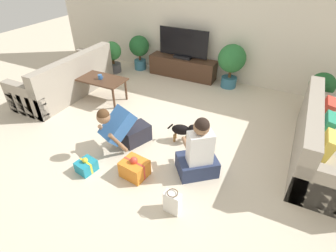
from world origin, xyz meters
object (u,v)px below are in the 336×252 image
at_px(dog, 184,130).
at_px(sofa_right, 326,143).
at_px(potted_plant_corner_left, 112,55).
at_px(potted_plant_back_left, 139,49).
at_px(person_kneeling, 124,128).
at_px(tv_console, 182,67).
at_px(potted_plant_corner_right, 321,90).
at_px(tv, 183,45).
at_px(gift_box_a, 86,166).
at_px(mug, 100,77).
at_px(person_sitting, 198,154).
at_px(gift_bag_a, 172,202).
at_px(potted_plant_back_right, 232,61).
at_px(sofa_left, 67,80).
at_px(gift_box_b, 135,168).
at_px(coffee_table, 101,81).

bearing_deg(dog, sofa_right, -88.91).
bearing_deg(potted_plant_corner_left, potted_plant_back_left, 40.55).
height_order(potted_plant_corner_left, person_kneeling, person_kneeling).
distance_m(tv_console, potted_plant_corner_left, 1.73).
distance_m(potted_plant_back_left, potted_plant_corner_right, 4.04).
bearing_deg(sofa_right, tv, 58.94).
bearing_deg(gift_box_a, dog, 52.37).
relative_size(potted_plant_corner_right, dog, 1.62).
height_order(potted_plant_back_left, gift_box_a, potted_plant_back_left).
xyz_separation_m(tv, mug, (-0.97, -1.78, -0.25)).
bearing_deg(tv, gift_box_a, -88.21).
relative_size(potted_plant_back_left, dog, 1.71).
bearing_deg(mug, person_sitting, -24.02).
relative_size(dog, gift_box_a, 1.71).
height_order(tv, gift_bag_a, tv).
height_order(potted_plant_back_right, person_kneeling, potted_plant_back_right).
relative_size(sofa_right, potted_plant_back_right, 2.23).
distance_m(sofa_left, gift_bag_a, 3.69).
height_order(potted_plant_corner_left, dog, potted_plant_corner_left).
relative_size(tv, potted_plant_back_right, 1.24).
bearing_deg(person_sitting, potted_plant_corner_right, -158.21).
bearing_deg(gift_box_b, mug, 138.55).
relative_size(potted_plant_back_left, mug, 6.93).
xyz_separation_m(coffee_table, potted_plant_back_right, (2.14, 1.71, 0.18)).
bearing_deg(potted_plant_back_right, gift_box_b, -96.75).
height_order(coffee_table, gift_box_b, coffee_table).
bearing_deg(mug, potted_plant_corner_right, 19.49).
bearing_deg(potted_plant_back_right, potted_plant_back_left, 180.00).
xyz_separation_m(sofa_right, gift_bag_a, (-1.55, -1.79, -0.15)).
relative_size(person_kneeling, gift_bag_a, 2.67).
relative_size(coffee_table, dog, 2.05).
xyz_separation_m(sofa_left, potted_plant_corner_left, (0.15, 1.40, 0.13)).
xyz_separation_m(coffee_table, person_kneeling, (1.28, -1.08, -0.06)).
bearing_deg(coffee_table, potted_plant_back_right, 38.65).
bearing_deg(sofa_left, tv, 136.37).
height_order(sofa_left, coffee_table, sofa_left).
height_order(gift_bag_a, mug, mug).
bearing_deg(tv, sofa_left, -133.63).
distance_m(sofa_right, potted_plant_back_left, 4.53).
relative_size(potted_plant_back_right, person_kneeling, 1.13).
height_order(potted_plant_back_left, gift_bag_a, potted_plant_back_left).
bearing_deg(potted_plant_back_left, sofa_right, -23.03).
bearing_deg(gift_box_b, coffee_table, 138.57).
distance_m(dog, gift_box_b, 1.04).
bearing_deg(person_kneeling, mug, 161.95).
bearing_deg(potted_plant_back_right, sofa_right, -43.30).
bearing_deg(potted_plant_corner_left, tv_console, 16.26).
bearing_deg(tv, person_sitting, -62.48).
bearing_deg(mug, potted_plant_back_left, 95.83).
relative_size(tv_console, person_kneeling, 1.90).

